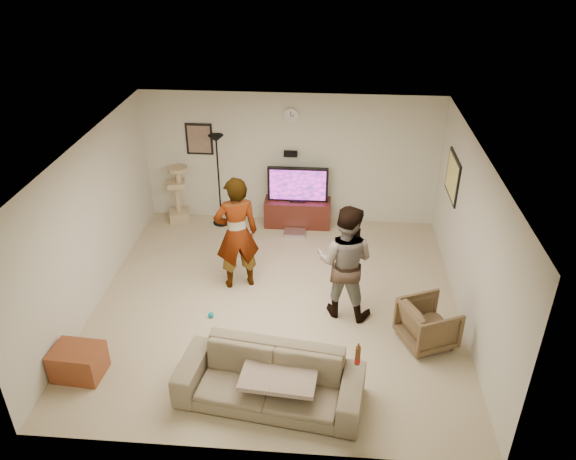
# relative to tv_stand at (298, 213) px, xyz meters

# --- Properties ---
(floor) EXTENTS (5.50, 5.50, 0.02)m
(floor) POSITION_rel_tv_stand_xyz_m (-0.15, -2.50, -0.27)
(floor) COLOR tan
(floor) RESTS_ON ground
(ceiling) EXTENTS (5.50, 5.50, 0.02)m
(ceiling) POSITION_rel_tv_stand_xyz_m (-0.15, -2.50, 2.25)
(ceiling) COLOR silver
(ceiling) RESTS_ON wall_back
(wall_back) EXTENTS (5.50, 0.04, 2.50)m
(wall_back) POSITION_rel_tv_stand_xyz_m (-0.15, 0.25, 0.99)
(wall_back) COLOR beige
(wall_back) RESTS_ON floor
(wall_front) EXTENTS (5.50, 0.04, 2.50)m
(wall_front) POSITION_rel_tv_stand_xyz_m (-0.15, -5.25, 0.99)
(wall_front) COLOR beige
(wall_front) RESTS_ON floor
(wall_left) EXTENTS (0.04, 5.50, 2.50)m
(wall_left) POSITION_rel_tv_stand_xyz_m (-2.90, -2.50, 0.99)
(wall_left) COLOR beige
(wall_left) RESTS_ON floor
(wall_right) EXTENTS (0.04, 5.50, 2.50)m
(wall_right) POSITION_rel_tv_stand_xyz_m (2.60, -2.50, 0.99)
(wall_right) COLOR beige
(wall_right) RESTS_ON floor
(wall_clock) EXTENTS (0.26, 0.04, 0.26)m
(wall_clock) POSITION_rel_tv_stand_xyz_m (-0.15, 0.22, 1.84)
(wall_clock) COLOR white
(wall_clock) RESTS_ON wall_back
(wall_speaker) EXTENTS (0.25, 0.10, 0.10)m
(wall_speaker) POSITION_rel_tv_stand_xyz_m (-0.15, 0.19, 1.12)
(wall_speaker) COLOR black
(wall_speaker) RESTS_ON wall_back
(picture_back) EXTENTS (0.42, 0.03, 0.52)m
(picture_back) POSITION_rel_tv_stand_xyz_m (-1.85, 0.23, 1.34)
(picture_back) COLOR brown
(picture_back) RESTS_ON wall_back
(picture_right) EXTENTS (0.03, 0.78, 0.62)m
(picture_right) POSITION_rel_tv_stand_xyz_m (2.58, -0.90, 1.24)
(picture_right) COLOR #EFE871
(picture_right) RESTS_ON wall_right
(tv_stand) EXTENTS (1.25, 0.45, 0.52)m
(tv_stand) POSITION_rel_tv_stand_xyz_m (0.00, 0.00, 0.00)
(tv_stand) COLOR #421811
(tv_stand) RESTS_ON floor
(console_box) EXTENTS (0.40, 0.30, 0.07)m
(console_box) POSITION_rel_tv_stand_xyz_m (-0.02, -0.40, -0.22)
(console_box) COLOR silver
(console_box) RESTS_ON floor
(tv) EXTENTS (1.13, 0.08, 0.67)m
(tv) POSITION_rel_tv_stand_xyz_m (0.00, 0.00, 0.59)
(tv) COLOR black
(tv) RESTS_ON tv_stand
(tv_screen) EXTENTS (1.04, 0.01, 0.59)m
(tv_screen) POSITION_rel_tv_stand_xyz_m (0.00, -0.04, 0.59)
(tv_screen) COLOR #D326A1
(tv_screen) RESTS_ON tv
(floor_lamp) EXTENTS (0.32, 0.32, 1.78)m
(floor_lamp) POSITION_rel_tv_stand_xyz_m (-1.47, -0.06, 0.63)
(floor_lamp) COLOR black
(floor_lamp) RESTS_ON floor
(cat_tree) EXTENTS (0.46, 0.46, 1.15)m
(cat_tree) POSITION_rel_tv_stand_xyz_m (-2.31, -0.00, 0.31)
(cat_tree) COLOR tan
(cat_tree) RESTS_ON floor
(person_left) EXTENTS (0.80, 0.66, 1.88)m
(person_left) POSITION_rel_tv_stand_xyz_m (-0.81, -2.06, 0.68)
(person_left) COLOR gray
(person_left) RESTS_ON floor
(person_right) EXTENTS (1.00, 0.87, 1.77)m
(person_right) POSITION_rel_tv_stand_xyz_m (0.85, -2.65, 0.63)
(person_right) COLOR #345974
(person_right) RESTS_ON floor
(sofa) EXTENTS (2.34, 1.18, 0.65)m
(sofa) POSITION_rel_tv_stand_xyz_m (-0.04, -4.48, 0.07)
(sofa) COLOR #72664F
(sofa) RESTS_ON floor
(throw_blanket) EXTENTS (0.96, 0.78, 0.06)m
(throw_blanket) POSITION_rel_tv_stand_xyz_m (0.08, -4.48, 0.18)
(throw_blanket) COLOR tan
(throw_blanket) RESTS_ON sofa
(beer_bottle) EXTENTS (0.06, 0.06, 0.25)m
(beer_bottle) POSITION_rel_tv_stand_xyz_m (0.99, -4.48, 0.52)
(beer_bottle) COLOR #5B3615
(beer_bottle) RESTS_ON sofa
(armchair) EXTENTS (0.91, 0.90, 0.64)m
(armchair) POSITION_rel_tv_stand_xyz_m (2.01, -3.25, 0.06)
(armchair) COLOR brown
(armchair) RESTS_ON floor
(side_table) EXTENTS (0.65, 0.51, 0.42)m
(side_table) POSITION_rel_tv_stand_xyz_m (-2.55, -4.25, -0.05)
(side_table) COLOR brown
(side_table) RESTS_ON floor
(toy_ball) EXTENTS (0.08, 0.08, 0.08)m
(toy_ball) POSITION_rel_tv_stand_xyz_m (-1.10, -2.95, -0.22)
(toy_ball) COLOR #008BA2
(toy_ball) RESTS_ON floor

